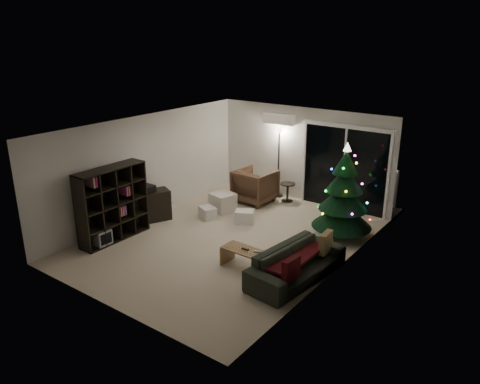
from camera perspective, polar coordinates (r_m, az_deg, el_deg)
The scene contains 18 objects.
room at distance 10.88m, azimuth 5.23°, elevation 1.13°, with size 6.50×7.51×2.60m.
bookshelf at distance 10.60m, azimuth -15.96°, elevation -1.18°, with size 0.41×1.64×1.64m, color black, non-canonical shape.
media_cabinet at distance 11.40m, azimuth -11.49°, elevation -1.79°, with size 0.44×1.18×0.74m, color black.
stereo at distance 11.25m, azimuth -11.64°, elevation 0.34°, with size 0.37×0.44×0.16m, color black.
armchair at distance 12.44m, azimuth 1.86°, elevation 0.78°, with size 0.96×0.99×0.90m, color brown.
ottoman at distance 11.85m, azimuth -2.11°, elevation -1.27°, with size 0.53×0.53×0.47m, color silver.
cardboard_box_a at distance 11.47m, azimuth -3.98°, elevation -2.51°, with size 0.40×0.31×0.29m, color silver.
cardboard_box_b at distance 11.16m, azimuth 0.56°, elevation -3.04°, with size 0.44×0.33×0.31m, color silver.
side_table at distance 12.59m, azimuth 5.81°, elevation -0.03°, with size 0.40×0.40×0.50m, color black.
floor_lamp at distance 12.77m, azimuth 4.72°, elevation 3.56°, with size 0.30×0.30×1.90m, color black.
sofa at distance 8.75m, azimuth 6.92°, elevation -8.66°, with size 2.10×0.82×0.61m, color #2B3327.
sofa_throw at distance 8.73m, azimuth 6.38°, elevation -7.69°, with size 0.66×1.52×0.05m, color #3A0810.
cushion_a at distance 9.06m, azimuth 10.41°, elevation -6.08°, with size 0.12×0.40×0.40m, color brown.
cushion_b at distance 8.02m, azimuth 6.22°, elevation -9.35°, with size 0.12×0.40×0.40m, color #3A0810.
coffee_table at distance 9.03m, azimuth 1.41°, elevation -8.40°, with size 1.23×0.43×0.39m, color #9B7D50, non-canonical shape.
remote_a at distance 9.01m, azimuth 0.63°, elevation -6.98°, with size 0.15×0.05×0.02m, color black.
remote_b at distance 8.92m, azimuth 2.13°, elevation -7.28°, with size 0.14×0.04×0.02m, color slate.
christmas_tree at distance 10.37m, azimuth 12.55°, elevation 0.14°, with size 1.33×1.33×2.14m, color black.
Camera 1 is at (5.76, -7.40, 4.37)m, focal length 35.00 mm.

